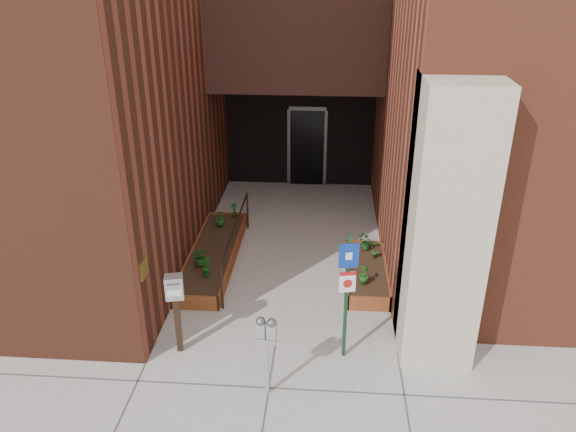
# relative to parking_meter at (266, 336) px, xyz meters

# --- Properties ---
(ground) EXTENTS (80.00, 80.00, 0.00)m
(ground) POSITION_rel_parking_meter_xyz_m (0.01, 1.10, -1.03)
(ground) COLOR #9E9991
(ground) RESTS_ON ground
(planter_left) EXTENTS (0.90, 3.60, 0.30)m
(planter_left) POSITION_rel_parking_meter_xyz_m (-1.54, 3.80, -0.89)
(planter_left) COLOR brown
(planter_left) RESTS_ON ground
(planter_right) EXTENTS (0.80, 2.20, 0.30)m
(planter_right) POSITION_rel_parking_meter_xyz_m (1.61, 3.30, -0.89)
(planter_right) COLOR brown
(planter_right) RESTS_ON ground
(handrail) EXTENTS (0.04, 3.34, 0.90)m
(handrail) POSITION_rel_parking_meter_xyz_m (-1.04, 3.75, -0.28)
(handrail) COLOR black
(handrail) RESTS_ON ground
(parking_meter) EXTENTS (0.30, 0.16, 1.33)m
(parking_meter) POSITION_rel_parking_meter_xyz_m (0.00, 0.00, 0.00)
(parking_meter) COLOR #A7A7A9
(parking_meter) RESTS_ON ground
(sign_post) EXTENTS (0.30, 0.10, 2.20)m
(sign_post) POSITION_rel_parking_meter_xyz_m (1.13, 0.93, 0.32)
(sign_post) COLOR #13351C
(sign_post) RESTS_ON ground
(payment_dropbox) EXTENTS (0.32, 0.26, 1.40)m
(payment_dropbox) POSITION_rel_parking_meter_xyz_m (-1.52, 0.87, -0.02)
(payment_dropbox) COLOR black
(payment_dropbox) RESTS_ON ground
(shrub_left_a) EXTENTS (0.45, 0.45, 0.37)m
(shrub_left_a) POSITION_rel_parking_meter_xyz_m (-1.66, 3.14, -0.54)
(shrub_left_a) COLOR #1F5718
(shrub_left_a) RESTS_ON planter_left
(shrub_left_b) EXTENTS (0.23, 0.23, 0.35)m
(shrub_left_b) POSITION_rel_parking_meter_xyz_m (-1.47, 2.76, -0.55)
(shrub_left_b) COLOR #185518
(shrub_left_b) RESTS_ON planter_left
(shrub_left_c) EXTENTS (0.28, 0.28, 0.35)m
(shrub_left_c) POSITION_rel_parking_meter_xyz_m (-1.59, 4.91, -0.55)
(shrub_left_c) COLOR #1B5317
(shrub_left_c) RESTS_ON planter_left
(shrub_left_d) EXTENTS (0.25, 0.25, 0.34)m
(shrub_left_d) POSITION_rel_parking_meter_xyz_m (-1.35, 5.40, -0.56)
(shrub_left_d) COLOR #1C5E1B
(shrub_left_d) RESTS_ON planter_left
(shrub_right_a) EXTENTS (0.24, 0.24, 0.34)m
(shrub_right_a) POSITION_rel_parking_meter_xyz_m (1.53, 2.71, -0.56)
(shrub_right_a) COLOR #1F5618
(shrub_right_a) RESTS_ON planter_right
(shrub_right_b) EXTENTS (0.25, 0.25, 0.37)m
(shrub_right_b) POSITION_rel_parking_meter_xyz_m (1.79, 3.70, -0.54)
(shrub_right_b) COLOR #22621C
(shrub_right_b) RESTS_ON planter_right
(shrub_right_c) EXTENTS (0.41, 0.41, 0.32)m
(shrub_right_c) POSITION_rel_parking_meter_xyz_m (1.63, 4.03, -0.57)
(shrub_right_c) COLOR #164E19
(shrub_right_c) RESTS_ON planter_right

